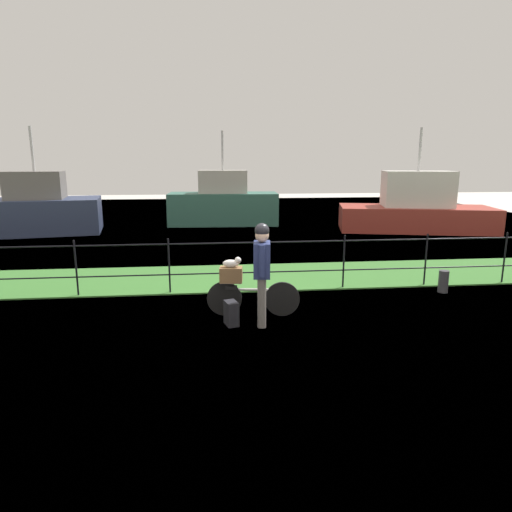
{
  "coord_description": "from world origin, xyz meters",
  "views": [
    {
      "loc": [
        -0.99,
        -6.78,
        2.62
      ],
      "look_at": [
        -0.13,
        1.19,
        0.9
      ],
      "focal_mm": 30.84,
      "sensor_mm": 36.0,
      "label": 1
    }
  ],
  "objects_px": {
    "moored_boat_near": "(416,209)",
    "moored_boat_mid": "(223,204)",
    "terrier_dog": "(232,263)",
    "bicycle_main": "(252,298)",
    "wooden_crate": "(231,275)",
    "moored_boat_far": "(38,210)",
    "backpack_on_paving": "(231,313)",
    "cyclist_person": "(262,265)",
    "mooring_bollard": "(443,281)"
  },
  "relations": [
    {
      "from": "moored_boat_near",
      "to": "moored_boat_mid",
      "type": "distance_m",
      "value": 7.77
    },
    {
      "from": "terrier_dog",
      "to": "moored_boat_mid",
      "type": "height_order",
      "value": "moored_boat_mid"
    },
    {
      "from": "bicycle_main",
      "to": "moored_boat_near",
      "type": "xyz_separation_m",
      "value": [
        7.27,
        9.02,
        0.5
      ]
    },
    {
      "from": "wooden_crate",
      "to": "moored_boat_far",
      "type": "distance_m",
      "value": 11.91
    },
    {
      "from": "backpack_on_paving",
      "to": "moored_boat_far",
      "type": "relative_size",
      "value": 0.09
    },
    {
      "from": "bicycle_main",
      "to": "terrier_dog",
      "type": "xyz_separation_m",
      "value": [
        -0.33,
        0.04,
        0.62
      ]
    },
    {
      "from": "terrier_dog",
      "to": "cyclist_person",
      "type": "relative_size",
      "value": 0.19
    },
    {
      "from": "bicycle_main",
      "to": "cyclist_person",
      "type": "relative_size",
      "value": 0.95
    },
    {
      "from": "wooden_crate",
      "to": "mooring_bollard",
      "type": "relative_size",
      "value": 0.83
    },
    {
      "from": "mooring_bollard",
      "to": "moored_boat_near",
      "type": "relative_size",
      "value": 0.07
    },
    {
      "from": "cyclist_person",
      "to": "moored_boat_far",
      "type": "bearing_deg",
      "value": 124.55
    },
    {
      "from": "backpack_on_paving",
      "to": "moored_boat_mid",
      "type": "xyz_separation_m",
      "value": [
        0.3,
        11.94,
        0.67
      ]
    },
    {
      "from": "mooring_bollard",
      "to": "wooden_crate",
      "type": "bearing_deg",
      "value": -168.09
    },
    {
      "from": "terrier_dog",
      "to": "backpack_on_paving",
      "type": "distance_m",
      "value": 0.87
    },
    {
      "from": "wooden_crate",
      "to": "mooring_bollard",
      "type": "distance_m",
      "value": 4.51
    },
    {
      "from": "wooden_crate",
      "to": "moored_boat_near",
      "type": "relative_size",
      "value": 0.06
    },
    {
      "from": "cyclist_person",
      "to": "terrier_dog",
      "type": "bearing_deg",
      "value": 131.03
    },
    {
      "from": "terrier_dog",
      "to": "mooring_bollard",
      "type": "bearing_deg",
      "value": 12.02
    },
    {
      "from": "backpack_on_paving",
      "to": "moored_boat_near",
      "type": "relative_size",
      "value": 0.07
    },
    {
      "from": "cyclist_person",
      "to": "moored_boat_mid",
      "type": "relative_size",
      "value": 0.36
    },
    {
      "from": "backpack_on_paving",
      "to": "moored_boat_mid",
      "type": "height_order",
      "value": "moored_boat_mid"
    },
    {
      "from": "terrier_dog",
      "to": "mooring_bollard",
      "type": "xyz_separation_m",
      "value": [
        4.36,
        0.93,
        -0.71
      ]
    },
    {
      "from": "backpack_on_paving",
      "to": "mooring_bollard",
      "type": "xyz_separation_m",
      "value": [
        4.41,
        1.39,
        0.03
      ]
    },
    {
      "from": "moored_boat_near",
      "to": "moored_boat_far",
      "type": "xyz_separation_m",
      "value": [
        -14.3,
        0.89,
        0.05
      ]
    },
    {
      "from": "bicycle_main",
      "to": "moored_boat_near",
      "type": "bearing_deg",
      "value": 51.13
    },
    {
      "from": "wooden_crate",
      "to": "moored_boat_mid",
      "type": "xyz_separation_m",
      "value": [
        0.27,
        11.47,
        0.14
      ]
    },
    {
      "from": "moored_boat_mid",
      "to": "bicycle_main",
      "type": "bearing_deg",
      "value": -89.58
    },
    {
      "from": "terrier_dog",
      "to": "moored_boat_mid",
      "type": "bearing_deg",
      "value": 88.77
    },
    {
      "from": "terrier_dog",
      "to": "moored_boat_far",
      "type": "relative_size",
      "value": 0.07
    },
    {
      "from": "backpack_on_paving",
      "to": "moored_boat_near",
      "type": "xyz_separation_m",
      "value": [
        7.65,
        9.43,
        0.62
      ]
    },
    {
      "from": "moored_boat_near",
      "to": "moored_boat_mid",
      "type": "height_order",
      "value": "moored_boat_near"
    },
    {
      "from": "cyclist_person",
      "to": "mooring_bollard",
      "type": "xyz_separation_m",
      "value": [
        3.92,
        1.44,
        -0.77
      ]
    },
    {
      "from": "backpack_on_paving",
      "to": "moored_boat_far",
      "type": "xyz_separation_m",
      "value": [
        -6.65,
        10.33,
        0.67
      ]
    },
    {
      "from": "cyclist_person",
      "to": "backpack_on_paving",
      "type": "relative_size",
      "value": 4.21
    },
    {
      "from": "wooden_crate",
      "to": "moored_boat_mid",
      "type": "height_order",
      "value": "moored_boat_mid"
    },
    {
      "from": "wooden_crate",
      "to": "terrier_dog",
      "type": "xyz_separation_m",
      "value": [
        0.02,
        -0.0,
        0.21
      ]
    },
    {
      "from": "bicycle_main",
      "to": "moored_boat_mid",
      "type": "height_order",
      "value": "moored_boat_mid"
    },
    {
      "from": "cyclist_person",
      "to": "moored_boat_mid",
      "type": "bearing_deg",
      "value": 90.94
    },
    {
      "from": "wooden_crate",
      "to": "moored_boat_far",
      "type": "height_order",
      "value": "moored_boat_far"
    },
    {
      "from": "moored_boat_near",
      "to": "wooden_crate",
      "type": "bearing_deg",
      "value": -130.35
    },
    {
      "from": "wooden_crate",
      "to": "cyclist_person",
      "type": "bearing_deg",
      "value": -47.61
    },
    {
      "from": "backpack_on_paving",
      "to": "moored_boat_near",
      "type": "distance_m",
      "value": 12.16
    },
    {
      "from": "wooden_crate",
      "to": "moored_boat_near",
      "type": "xyz_separation_m",
      "value": [
        7.62,
        8.97,
        0.09
      ]
    },
    {
      "from": "bicycle_main",
      "to": "wooden_crate",
      "type": "xyz_separation_m",
      "value": [
        -0.36,
        0.05,
        0.41
      ]
    },
    {
      "from": "terrier_dog",
      "to": "cyclist_person",
      "type": "xyz_separation_m",
      "value": [
        0.44,
        -0.51,
        0.06
      ]
    },
    {
      "from": "cyclist_person",
      "to": "moored_boat_near",
      "type": "bearing_deg",
      "value": 52.97
    },
    {
      "from": "bicycle_main",
      "to": "wooden_crate",
      "type": "bearing_deg",
      "value": 172.72
    },
    {
      "from": "terrier_dog",
      "to": "backpack_on_paving",
      "type": "bearing_deg",
      "value": -96.34
    },
    {
      "from": "wooden_crate",
      "to": "moored_boat_near",
      "type": "bearing_deg",
      "value": 49.65
    },
    {
      "from": "bicycle_main",
      "to": "backpack_on_paving",
      "type": "height_order",
      "value": "bicycle_main"
    }
  ]
}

